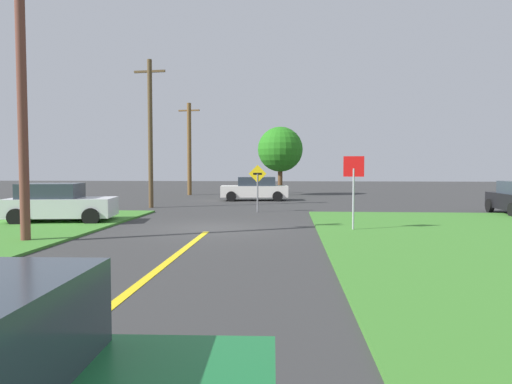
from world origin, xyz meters
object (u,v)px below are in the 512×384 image
parked_car_near_building (59,203)px  utility_pole_mid (150,131)px  direction_sign (258,183)px  stop_sign (354,179)px  utility_pole_near (22,103)px  utility_pole_far (189,148)px  oak_tree_left (280,149)px  car_approaching_junction (255,189)px

parked_car_near_building → utility_pole_mid: (1.64, 7.29, 3.48)m
parked_car_near_building → direction_sign: bearing=24.9°
stop_sign → utility_pole_near: 10.92m
utility_pole_far → oak_tree_left: utility_pole_far is taller
utility_pole_near → utility_pole_far: size_ratio=1.07×
utility_pole_near → utility_pole_far: 24.44m
utility_pole_mid → direction_sign: (6.17, -2.14, -2.79)m
car_approaching_junction → utility_pole_mid: utility_pole_mid is taller
utility_pole_near → utility_pole_mid: bearing=89.2°
utility_pole_near → oak_tree_left: utility_pole_near is taller
oak_tree_left → utility_pole_far: bearing=-178.5°
car_approaching_junction → oak_tree_left: oak_tree_left is taller
stop_sign → parked_car_near_building: size_ratio=0.61×
parked_car_near_building → utility_pole_near: size_ratio=0.54×
stop_sign → utility_pole_mid: size_ratio=0.32×
stop_sign → utility_pole_far: size_ratio=0.35×
oak_tree_left → stop_sign: bearing=-82.1°
oak_tree_left → direction_sign: bearing=-93.4°
car_approaching_junction → parked_car_near_building: bearing=57.0°
direction_sign → utility_pole_far: bearing=114.7°
parked_car_near_building → direction_sign: (7.81, 5.15, 0.69)m
utility_pole_far → utility_pole_near: bearing=-89.4°
stop_sign → utility_pole_near: utility_pole_near is taller
parked_car_near_building → utility_pole_mid: 8.24m
stop_sign → oak_tree_left: size_ratio=0.48×
stop_sign → direction_sign: (-3.86, 6.97, -0.37)m
car_approaching_junction → utility_pole_near: (-5.60, -18.34, 3.38)m
car_approaching_junction → utility_pole_mid: (-5.42, -6.12, 3.48)m
car_approaching_junction → utility_pole_far: bearing=-51.4°
stop_sign → utility_pole_near: size_ratio=0.33×
utility_pole_near → stop_sign: bearing=17.0°
utility_pole_near → utility_pole_mid: 12.22m
stop_sign → direction_sign: stop_sign is taller
car_approaching_junction → utility_pole_far: 8.99m
utility_pole_near → car_approaching_junction: bearing=73.0°
parked_car_near_building → utility_pole_far: 19.78m
stop_sign → utility_pole_near: bearing=30.0°
parked_car_near_building → oak_tree_left: oak_tree_left is taller
car_approaching_junction → direction_sign: 8.32m
utility_pole_near → direction_sign: (6.35, 10.08, -2.69)m
stop_sign → parked_car_near_building: (-11.67, 1.81, -1.06)m
parked_car_near_building → direction_sign: 9.38m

